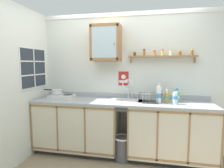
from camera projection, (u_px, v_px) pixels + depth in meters
The scene contains 21 objects.
floor at pixel (118, 162), 2.88m from camera, with size 5.93×5.93×0.00m, color gray.
back_wall at pixel (123, 81), 3.31m from camera, with size 3.53×0.07×2.41m.
side_wall_left at pixel (15, 86), 2.73m from camera, with size 0.05×3.36×2.41m, color silver.
lower_cabinet_run at pixel (78, 126), 3.23m from camera, with size 1.42×0.61×0.89m.
lower_cabinet_run_right at pixel (170, 132), 2.92m from camera, with size 1.31×0.61×0.89m.
countertop at pixel (120, 102), 3.03m from camera, with size 2.89×0.63×0.03m, color #9EA3A8.
backsplash at pixel (123, 96), 3.31m from camera, with size 2.89×0.02×0.08m, color #9EA3A8.
sink at pixel (126, 102), 3.05m from camera, with size 0.53×0.47×0.48m.
hot_plate_stove at pixel (62, 97), 3.23m from camera, with size 0.42×0.27×0.08m.
saucepan at pixel (57, 91), 3.27m from camera, with size 0.38×0.19×0.09m.
bottle_water_clear_0 at pixel (175, 97), 2.80m from camera, with size 0.08×0.08×0.22m.
bottle_opaque_white_1 at pixel (159, 94), 2.87m from camera, with size 0.08×0.08×0.31m.
bottle_water_blue_2 at pixel (160, 94), 2.97m from camera, with size 0.08×0.08×0.26m.
bottle_soda_green_3 at pixel (177, 96), 2.94m from camera, with size 0.08×0.08×0.22m.
bottle_juice_amber_4 at pixel (167, 97), 2.89m from camera, with size 0.07×0.07×0.21m.
dish_rack at pixel (147, 99), 2.96m from camera, with size 0.32×0.27×0.17m.
wall_cabinet at pixel (106, 43), 3.13m from camera, with size 0.50×0.32×0.61m.
spice_shelf at pixel (162, 56), 3.04m from camera, with size 1.10×0.14×0.23m.
warning_sign at pixel (123, 79), 3.28m from camera, with size 0.18×0.01×0.24m.
window at pixel (34, 68), 3.12m from camera, with size 0.03×0.69×0.68m.
trash_bin at pixel (122, 148), 2.94m from camera, with size 0.28×0.28×0.39m.
Camera 1 is at (0.46, -2.69, 1.53)m, focal length 29.72 mm.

